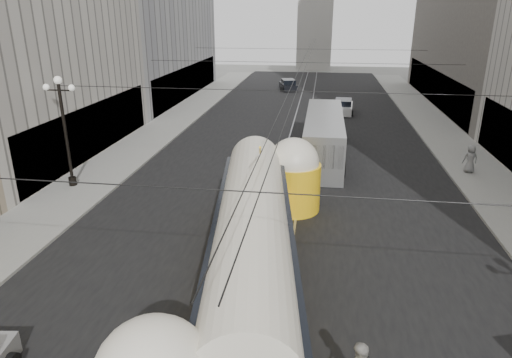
% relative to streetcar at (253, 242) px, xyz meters
% --- Properties ---
extents(road, '(20.00, 85.00, 0.02)m').
position_rel_streetcar_xyz_m(road, '(0.50, 23.27, -1.92)').
color(road, black).
rests_on(road, ground).
extents(sidewalk_left, '(4.00, 72.00, 0.15)m').
position_rel_streetcar_xyz_m(sidewalk_left, '(-11.50, 26.77, -1.84)').
color(sidewalk_left, gray).
rests_on(sidewalk_left, ground).
extents(sidewalk_right, '(4.00, 72.00, 0.15)m').
position_rel_streetcar_xyz_m(sidewalk_right, '(12.50, 26.77, -1.84)').
color(sidewalk_right, gray).
rests_on(sidewalk_right, ground).
extents(rail_left, '(0.12, 85.00, 0.04)m').
position_rel_streetcar_xyz_m(rail_left, '(-0.25, 23.27, -1.92)').
color(rail_left, gray).
rests_on(rail_left, ground).
extents(rail_right, '(0.12, 85.00, 0.04)m').
position_rel_streetcar_xyz_m(rail_right, '(1.25, 23.27, -1.92)').
color(rail_right, gray).
rests_on(rail_right, ground).
extents(lamppost_left_mid, '(1.86, 0.44, 6.37)m').
position_rel_streetcar_xyz_m(lamppost_left_mid, '(-12.10, 8.77, 1.83)').
color(lamppost_left_mid, black).
rests_on(lamppost_left_mid, sidewalk_left).
extents(catenary, '(25.00, 72.00, 0.23)m').
position_rel_streetcar_xyz_m(catenary, '(0.62, 22.26, 3.97)').
color(catenary, black).
rests_on(catenary, ground).
extents(streetcar, '(4.81, 17.76, 3.92)m').
position_rel_streetcar_xyz_m(streetcar, '(0.00, 0.00, 0.00)').
color(streetcar, yellow).
rests_on(streetcar, ground).
extents(city_bus, '(2.82, 12.12, 3.08)m').
position_rel_streetcar_xyz_m(city_bus, '(2.52, 16.82, -0.23)').
color(city_bus, '#97999C').
rests_on(city_bus, ground).
extents(sedan_white_far, '(2.16, 4.60, 1.41)m').
position_rel_streetcar_xyz_m(sedan_white_far, '(4.47, 32.47, -1.28)').
color(sedan_white_far, white).
rests_on(sedan_white_far, ground).
extents(sedan_dark_far, '(2.82, 4.68, 1.38)m').
position_rel_streetcar_xyz_m(sedan_dark_far, '(-2.21, 46.50, -1.29)').
color(sedan_dark_far, black).
rests_on(sedan_dark_far, ground).
extents(pedestrian_sidewalk_right, '(0.91, 0.60, 1.80)m').
position_rel_streetcar_xyz_m(pedestrian_sidewalk_right, '(11.79, 14.53, -0.87)').
color(pedestrian_sidewalk_right, gray).
rests_on(pedestrian_sidewalk_right, sidewalk_right).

